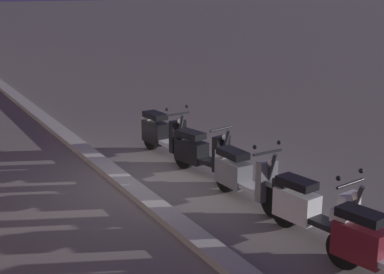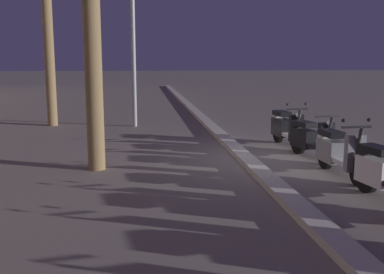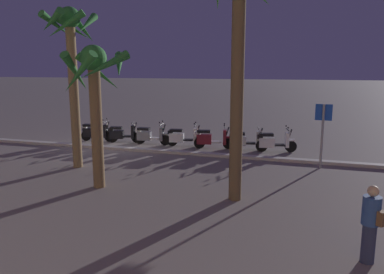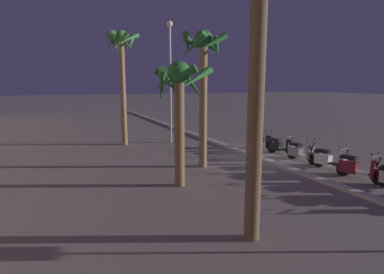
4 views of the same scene
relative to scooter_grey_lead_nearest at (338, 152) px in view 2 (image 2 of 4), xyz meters
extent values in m
plane|color=slate|center=(1.51, 1.01, -0.45)|extent=(200.00, 200.00, 0.00)
cube|color=#BCB7AD|center=(1.51, 1.46, -0.39)|extent=(60.00, 0.36, 0.12)
cylinder|color=black|center=(-1.17, 0.02, -0.19)|extent=(0.53, 0.18, 0.52)
cube|color=white|center=(-1.39, -0.01, -0.03)|extent=(0.72, 0.42, 0.43)
cube|color=black|center=(-1.37, -0.01, 0.32)|extent=(0.64, 0.39, 0.12)
cube|color=black|center=(-1.09, 0.04, 0.22)|extent=(0.27, 0.23, 0.16)
cylinder|color=black|center=(-0.79, -0.04, -0.19)|extent=(0.52, 0.12, 0.52)
cylinder|color=black|center=(0.50, 0.02, -0.19)|extent=(0.52, 0.12, 0.52)
cube|color=silver|center=(-0.19, -0.01, -0.13)|extent=(0.61, 0.31, 0.08)
cube|color=slate|center=(0.28, 0.01, -0.03)|extent=(0.69, 0.35, 0.43)
cube|color=black|center=(0.30, 0.01, 0.31)|extent=(0.61, 0.33, 0.12)
cube|color=slate|center=(-0.61, -0.03, 0.10)|extent=(0.16, 0.35, 0.66)
cube|color=slate|center=(-0.79, -0.04, 0.10)|extent=(0.33, 0.17, 0.08)
cylinder|color=#333338|center=(-0.69, -0.03, 0.25)|extent=(0.29, 0.08, 0.69)
cylinder|color=black|center=(-0.61, -0.03, 0.57)|extent=(0.07, 0.56, 0.04)
sphere|color=white|center=(-0.71, -0.03, 0.43)|extent=(0.12, 0.12, 0.12)
cube|color=silver|center=(0.58, 0.03, 0.21)|extent=(0.25, 0.21, 0.16)
sphere|color=black|center=(-0.58, -0.27, 0.69)|extent=(0.07, 0.07, 0.07)
sphere|color=black|center=(-0.60, 0.21, 0.69)|extent=(0.07, 0.07, 0.07)
cylinder|color=black|center=(0.80, -0.21, -0.19)|extent=(0.53, 0.21, 0.52)
cylinder|color=black|center=(1.99, 0.05, -0.19)|extent=(0.53, 0.21, 0.52)
cube|color=black|center=(1.35, -0.09, -0.13)|extent=(0.65, 0.40, 0.08)
cube|color=black|center=(1.78, 0.01, -0.04)|extent=(0.73, 0.46, 0.42)
cube|color=black|center=(1.80, 0.01, 0.30)|extent=(0.65, 0.42, 0.12)
cube|color=black|center=(0.97, -0.17, 0.10)|extent=(0.21, 0.36, 0.66)
cube|color=black|center=(0.80, -0.21, 0.10)|extent=(0.35, 0.22, 0.08)
cylinder|color=#333338|center=(0.89, -0.19, 0.25)|extent=(0.29, 0.13, 0.69)
cylinder|color=black|center=(0.97, -0.17, 0.57)|extent=(0.16, 0.56, 0.04)
sphere|color=white|center=(0.87, -0.19, 0.43)|extent=(0.12, 0.12, 0.12)
cube|color=black|center=(2.07, 0.07, 0.20)|extent=(0.28, 0.25, 0.16)
cylinder|color=black|center=(2.24, -0.05, -0.19)|extent=(0.53, 0.15, 0.52)
cylinder|color=black|center=(3.50, 0.08, -0.19)|extent=(0.53, 0.15, 0.52)
cube|color=silver|center=(2.82, 0.01, -0.13)|extent=(0.62, 0.34, 0.08)
cube|color=black|center=(3.28, 0.06, 0.00)|extent=(0.71, 0.38, 0.46)
cube|color=black|center=(3.30, 0.06, 0.36)|extent=(0.63, 0.36, 0.12)
cube|color=black|center=(2.42, -0.03, 0.10)|extent=(0.17, 0.35, 0.66)
cube|color=black|center=(2.24, -0.05, 0.10)|extent=(0.33, 0.19, 0.08)
cylinder|color=#333338|center=(2.34, -0.04, 0.25)|extent=(0.29, 0.10, 0.69)
cylinder|color=black|center=(2.42, -0.03, 0.57)|extent=(0.09, 0.56, 0.04)
sphere|color=white|center=(2.32, -0.04, 0.43)|extent=(0.12, 0.12, 0.12)
cube|color=silver|center=(3.58, 0.08, 0.26)|extent=(0.26, 0.22, 0.16)
sphere|color=black|center=(2.46, -0.26, 0.69)|extent=(0.07, 0.07, 0.07)
sphere|color=black|center=(2.41, 0.21, 0.69)|extent=(0.07, 0.07, 0.07)
cylinder|color=olive|center=(0.99, 4.63, 2.28)|extent=(0.34, 0.34, 5.46)
cylinder|color=olive|center=(7.50, 6.74, 2.71)|extent=(0.33, 0.33, 6.31)
cylinder|color=#939399|center=(7.01, 3.95, 3.02)|extent=(0.14, 0.14, 6.94)
camera|label=1|loc=(-7.35, 5.08, 3.15)|focal=52.47mm
camera|label=2|loc=(-7.91, 3.70, 1.70)|focal=41.42mm
camera|label=3|loc=(-7.09, 16.53, 3.30)|focal=34.81mm
camera|label=4|loc=(-11.08, 10.47, 3.17)|focal=29.09mm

